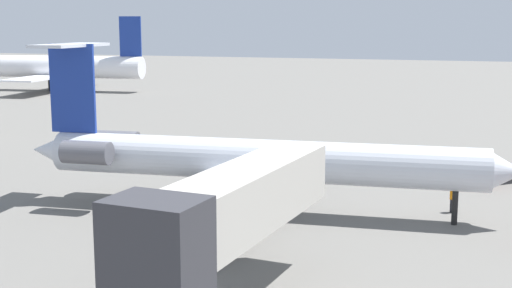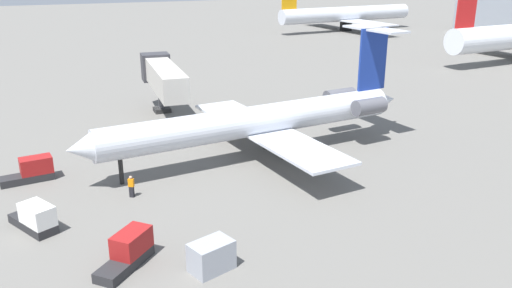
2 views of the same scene
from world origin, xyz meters
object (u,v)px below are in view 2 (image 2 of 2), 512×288
object	(u,v)px
jet_bridge	(163,76)
baggage_tug_trailing	(32,171)
ground_crew_marshaller	(131,186)
regional_jet	(265,118)
baggage_tug_lead	(129,251)
cargo_container_uld	(211,256)
baggage_tug_spare	(35,218)
parked_airliner_west_end	(346,14)

from	to	relation	value
jet_bridge	baggage_tug_trailing	xyz separation A→B (m)	(14.10, -13.98, -3.79)
jet_bridge	ground_crew_marshaller	distance (m)	21.85
regional_jet	baggage_tug_lead	size ratio (longest dim) A/B	8.40
baggage_tug_trailing	cargo_container_uld	world-z (taller)	baggage_tug_trailing
ground_crew_marshaller	cargo_container_uld	bearing A→B (deg)	11.93
ground_crew_marshaller	baggage_tug_trailing	size ratio (longest dim) A/B	0.41
baggage_tug_spare	baggage_tug_trailing	bearing A→B (deg)	-179.34
regional_jet	baggage_tug_spare	world-z (taller)	regional_jet
baggage_tug_trailing	jet_bridge	bearing A→B (deg)	135.25
baggage_tug_trailing	parked_airliner_west_end	distance (m)	104.87
regional_jet	baggage_tug_spare	distance (m)	20.65
regional_jet	baggage_tug_trailing	world-z (taller)	regional_jet
baggage_tug_trailing	ground_crew_marshaller	bearing A→B (deg)	47.50
jet_bridge	baggage_tug_trailing	world-z (taller)	jet_bridge
ground_crew_marshaller	parked_airliner_west_end	distance (m)	104.83
cargo_container_uld	baggage_tug_trailing	bearing A→B (deg)	-152.66
baggage_tug_spare	ground_crew_marshaller	bearing A→B (deg)	112.70
baggage_tug_lead	parked_airliner_west_end	xyz separation A→B (m)	(-89.16, 69.45, 3.27)
regional_jet	cargo_container_uld	bearing A→B (deg)	-32.63
regional_jet	ground_crew_marshaller	xyz separation A→B (m)	(4.28, -12.60, -2.65)
regional_jet	cargo_container_uld	world-z (taller)	regional_jet
baggage_tug_lead	baggage_tug_spare	xyz separation A→B (m)	(-6.41, -4.87, 0.00)
baggage_tug_spare	parked_airliner_west_end	size ratio (longest dim) A/B	0.11
regional_jet	ground_crew_marshaller	world-z (taller)	regional_jet
baggage_tug_trailing	cargo_container_uld	bearing A→B (deg)	27.34
cargo_container_uld	parked_airliner_west_end	xyz separation A→B (m)	(-91.55, 65.25, 3.24)
jet_bridge	baggage_tug_spare	distance (m)	27.15
jet_bridge	cargo_container_uld	world-z (taller)	jet_bridge
regional_jet	cargo_container_uld	size ratio (longest dim) A/B	11.62
ground_crew_marshaller	cargo_container_uld	world-z (taller)	cargo_container_uld
baggage_tug_lead	parked_airliner_west_end	size ratio (longest dim) A/B	0.10
jet_bridge	baggage_tug_spare	bearing A→B (deg)	-31.06
jet_bridge	parked_airliner_west_end	distance (m)	84.97
cargo_container_uld	parked_airliner_west_end	size ratio (longest dim) A/B	0.07
cargo_container_uld	jet_bridge	bearing A→B (deg)	171.42
baggage_tug_lead	baggage_tug_spare	distance (m)	8.05
ground_crew_marshaller	baggage_tug_spare	bearing A→B (deg)	-67.30
parked_airliner_west_end	jet_bridge	bearing A→B (deg)	-45.35
regional_jet	parked_airliner_west_end	xyz separation A→B (m)	(-75.69, 55.10, 0.60)
ground_crew_marshaller	baggage_tug_spare	xyz separation A→B (m)	(2.77, -6.62, -0.02)
jet_bridge	cargo_container_uld	distance (m)	32.41
baggage_tug_spare	cargo_container_uld	size ratio (longest dim) A/B	1.52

